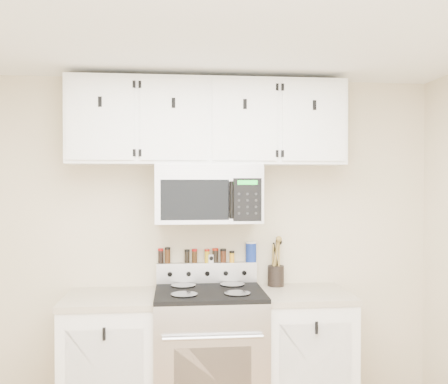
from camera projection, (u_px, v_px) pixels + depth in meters
name	position (u px, v px, depth m)	size (l,w,h in m)	color
back_wall	(207.00, 242.00, 3.83)	(3.50, 0.01, 2.50)	#C5BB94
range	(209.00, 355.00, 3.53)	(0.76, 0.65, 1.10)	#B7B7BA
base_cabinet_left	(111.00, 361.00, 3.48)	(0.64, 0.62, 0.92)	white
base_cabinet_right	(304.00, 354.00, 3.62)	(0.64, 0.62, 0.92)	white
microwave	(208.00, 193.00, 3.63)	(0.76, 0.44, 0.42)	#9E9EA3
upper_cabinets	(208.00, 122.00, 3.65)	(2.00, 0.35, 0.62)	white
utensil_crock	(276.00, 274.00, 3.80)	(0.12, 0.12, 0.36)	black
kitchen_timer	(211.00, 258.00, 3.80)	(0.05, 0.04, 0.06)	silver
salt_canister	(251.00, 252.00, 3.83)	(0.08, 0.08, 0.15)	navy
spice_jar_0	(161.00, 256.00, 3.76)	(0.04, 0.04, 0.11)	black
spice_jar_1	(168.00, 255.00, 3.77)	(0.04, 0.04, 0.12)	#40230F
spice_jar_2	(187.00, 256.00, 3.78)	(0.04, 0.04, 0.10)	black
spice_jar_3	(195.00, 256.00, 3.79)	(0.04, 0.04, 0.10)	#39210D
spice_jar_4	(207.00, 256.00, 3.80)	(0.04, 0.04, 0.10)	gold
spice_jar_5	(215.00, 255.00, 3.80)	(0.05, 0.05, 0.11)	black
spice_jar_6	(223.00, 255.00, 3.81)	(0.04, 0.04, 0.10)	#462010
spice_jar_7	(232.00, 256.00, 3.82)	(0.04, 0.04, 0.09)	#F2A61C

